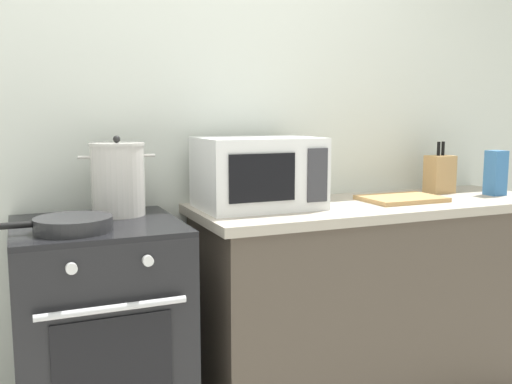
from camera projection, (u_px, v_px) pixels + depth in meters
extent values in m
cube|color=silver|center=(227.00, 129.00, 2.63)|extent=(4.40, 0.10, 2.50)
cube|color=#4C4238|center=(374.00, 303.00, 2.65)|extent=(1.64, 0.56, 0.88)
cube|color=#ADA393|center=(377.00, 206.00, 2.59)|extent=(1.70, 0.60, 0.04)
cube|color=black|center=(101.00, 344.00, 2.15)|extent=(0.60, 0.60, 0.90)
cube|color=black|center=(97.00, 225.00, 2.08)|extent=(0.60, 0.60, 0.02)
cube|color=black|center=(114.00, 358.00, 1.86)|extent=(0.39, 0.01, 0.28)
cylinder|color=silver|center=(113.00, 308.00, 1.81)|extent=(0.48, 0.02, 0.02)
cylinder|color=silver|center=(71.00, 268.00, 1.76)|extent=(0.04, 0.02, 0.04)
cylinder|color=silver|center=(148.00, 261.00, 1.86)|extent=(0.04, 0.02, 0.04)
cylinder|color=beige|center=(118.00, 181.00, 2.22)|extent=(0.21, 0.21, 0.27)
cylinder|color=beige|center=(117.00, 144.00, 2.20)|extent=(0.21, 0.21, 0.01)
sphere|color=black|center=(117.00, 139.00, 2.20)|extent=(0.03, 0.03, 0.03)
cylinder|color=beige|center=(84.00, 157.00, 2.16)|extent=(0.05, 0.01, 0.01)
cylinder|color=beige|center=(149.00, 155.00, 2.26)|extent=(0.05, 0.01, 0.01)
cylinder|color=#28282B|center=(74.00, 224.00, 1.93)|extent=(0.26, 0.26, 0.05)
cube|color=white|center=(258.00, 173.00, 2.40)|extent=(0.50, 0.36, 0.30)
cube|color=black|center=(263.00, 178.00, 2.21)|extent=(0.28, 0.01, 0.19)
cube|color=#38383D|center=(317.00, 175.00, 2.31)|extent=(0.09, 0.01, 0.22)
cube|color=tan|center=(401.00, 199.00, 2.61)|extent=(0.36, 0.26, 0.02)
cube|color=tan|center=(440.00, 174.00, 2.86)|extent=(0.13, 0.10, 0.19)
cylinder|color=black|center=(439.00, 149.00, 2.84)|extent=(0.02, 0.02, 0.07)
cylinder|color=black|center=(443.00, 149.00, 2.85)|extent=(0.02, 0.02, 0.07)
cube|color=teal|center=(496.00, 173.00, 2.78)|extent=(0.08, 0.08, 0.22)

